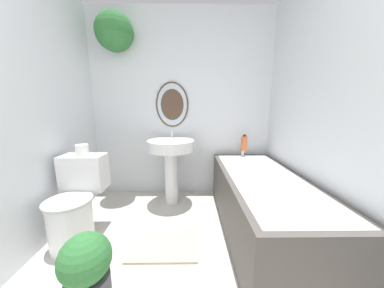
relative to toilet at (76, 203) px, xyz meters
name	(u,v)px	position (x,y,z in m)	size (l,w,h in m)	color
wall_back	(170,93)	(0.76, 0.99, 1.02)	(2.45, 0.43, 2.40)	silver
wall_left	(4,105)	(-0.29, -0.20, 0.85)	(0.06, 2.51, 2.40)	silver
wall_right	(344,105)	(2.10, -0.20, 0.85)	(0.06, 2.51, 2.40)	silver
toilet	(76,203)	(0.00, 0.00, 0.00)	(0.39, 0.58, 0.74)	white
pedestal_sink	(171,155)	(0.78, 0.67, 0.27)	(0.56, 0.56, 0.90)	white
bathtub	(262,203)	(1.69, 0.10, -0.06)	(0.72, 1.69, 0.63)	#4C4742
shampoo_bottle	(244,143)	(1.70, 0.83, 0.38)	(0.08, 0.08, 0.21)	#DB6633
potted_plant	(87,268)	(0.39, -0.59, -0.11)	(0.30, 0.30, 0.46)	#47474C
bath_mat	(164,244)	(0.78, -0.10, -0.34)	(0.58, 0.42, 0.02)	#B7A88E
toilet_paper_roll	(82,150)	(0.00, 0.18, 0.45)	(0.11, 0.11, 0.10)	white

